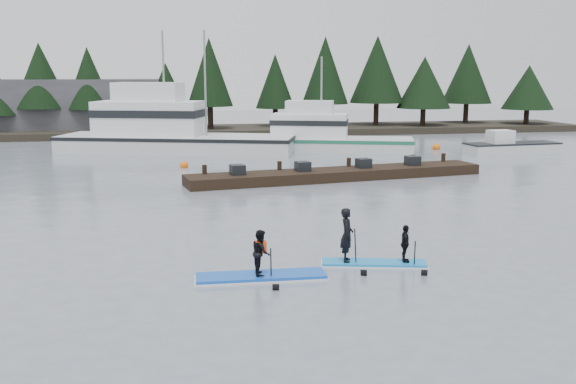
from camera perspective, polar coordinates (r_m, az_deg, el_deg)
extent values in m
plane|color=slate|center=(18.90, 3.41, -6.56)|extent=(160.00, 160.00, 0.00)
cube|color=#2D281E|center=(59.91, -6.45, 5.43)|extent=(70.00, 8.00, 0.60)
cube|color=#4C4C51|center=(62.32, -19.68, 7.11)|extent=(18.00, 6.00, 5.00)
cube|color=silver|center=(46.39, -9.80, 3.64)|extent=(17.12, 9.47, 2.20)
cube|color=white|center=(46.80, -12.22, 6.44)|extent=(8.09, 5.44, 2.39)
cylinder|color=gray|center=(46.33, -10.97, 9.45)|extent=(0.14, 0.14, 7.25)
cube|color=silver|center=(46.80, 3.67, 3.80)|extent=(12.44, 7.06, 1.71)
cube|color=white|center=(46.76, 1.93, 5.92)|extent=(5.89, 4.05, 1.71)
cylinder|color=gray|center=(46.56, 2.98, 8.39)|extent=(0.14, 0.14, 5.76)
cube|color=silver|center=(47.39, 19.30, 3.68)|extent=(6.78, 2.55, 0.77)
cube|color=black|center=(34.08, 4.46, 1.59)|extent=(16.37, 4.68, 0.54)
sphere|color=orange|center=(48.69, 13.04, 3.71)|extent=(0.57, 0.57, 0.57)
sphere|color=orange|center=(38.77, -9.21, 2.16)|extent=(0.50, 0.50, 0.50)
cube|color=blue|center=(17.70, -2.41, -7.51)|extent=(3.58, 1.00, 0.13)
imported|color=black|center=(17.50, -2.43, -5.37)|extent=(0.49, 0.62, 1.24)
cube|color=#F84714|center=(17.46, -2.43, -4.90)|extent=(0.31, 0.21, 0.32)
cylinder|color=black|center=(17.45, -1.52, -6.99)|extent=(0.19, 0.87, 1.49)
cube|color=#1680D1|center=(19.09, 7.62, -6.29)|extent=(3.12, 1.41, 0.11)
imported|color=black|center=(18.81, 5.25, -3.81)|extent=(0.51, 0.65, 1.59)
cylinder|color=black|center=(18.73, 6.02, -5.30)|extent=(0.38, 0.90, 1.61)
imported|color=black|center=(19.02, 10.38, -4.53)|extent=(0.41, 0.69, 1.11)
cylinder|color=black|center=(18.97, 11.17, -6.07)|extent=(0.35, 0.81, 1.44)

